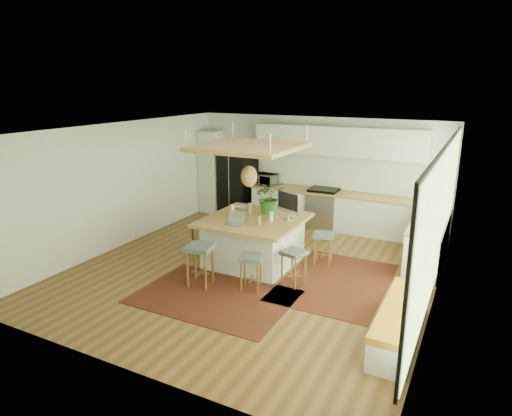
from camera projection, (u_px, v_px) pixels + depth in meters
The scene contains 36 objects.
floor at pixel (253, 270), 8.68m from camera, with size 7.00×7.00×0.00m, color #573718.
ceiling at pixel (253, 130), 7.95m from camera, with size 7.00×7.00×0.00m, color white.
wall_back at pixel (317, 171), 11.32m from camera, with size 6.50×6.50×0.00m, color silver.
wall_front at pixel (117, 271), 5.32m from camera, with size 6.50×6.50×0.00m, color silver.
wall_left at pixel (121, 185), 9.75m from camera, with size 7.00×7.00×0.00m, color silver.
wall_right at pixel (440, 228), 6.89m from camera, with size 7.00×7.00×0.00m, color silver.
window_wall at pixel (439, 224), 6.89m from camera, with size 0.10×6.20×2.60m, color black, non-canonical shape.
pantry at pixel (212, 172), 12.40m from camera, with size 0.55×0.60×2.25m, color silver.
back_counter_base at pixel (333, 211), 11.05m from camera, with size 4.20×0.60×0.88m, color silver.
back_counter_top at pixel (333, 193), 10.92m from camera, with size 4.24×0.64×0.05m, color olive.
backsplash at pixel (338, 173), 11.06m from camera, with size 4.20×0.02×0.80m, color white.
upper_cabinets at pixel (338, 141), 10.70m from camera, with size 4.20×0.34×0.70m, color silver.
range at pixel (323, 208), 11.14m from camera, with size 0.76×0.62×1.00m, color #A5A5AA, non-canonical shape.
right_counter_base at pixel (429, 241), 8.99m from camera, with size 0.60×2.50×0.88m, color silver.
right_counter_top at pixel (431, 219), 8.86m from camera, with size 0.64×2.54×0.05m, color olive.
window_bench at pixel (400, 323), 6.29m from camera, with size 0.52×2.00×0.50m, color silver, non-canonical shape.
ceiling_panel at pixel (249, 161), 8.60m from camera, with size 1.86×1.86×0.80m, color olive, non-canonical shape.
rug_near at pixel (214, 297), 7.59m from camera, with size 2.60×1.80×0.01m, color black.
rug_right at pixel (336, 282), 8.17m from camera, with size 1.80×2.60×0.01m, color black.
fridge at pixel (238, 182), 12.10m from camera, with size 0.89×0.70×1.79m, color black, non-canonical shape.
island at pixel (254, 241), 8.92m from camera, with size 1.85×1.85×0.93m, color olive, non-canonical shape.
stool_near_left at pixel (200, 266), 7.96m from camera, with size 0.45×0.45×0.75m, color #454B4D, non-canonical shape.
stool_near_right at pixel (251, 271), 7.77m from camera, with size 0.37×0.37×0.63m, color #454B4D, non-canonical shape.
stool_right_front at pixel (294, 266), 7.96m from camera, with size 0.39×0.39×0.65m, color #454B4D, non-canonical shape.
stool_right_back at pixel (323, 247), 8.88m from camera, with size 0.38×0.38×0.65m, color #454B4D, non-canonical shape.
stool_left_side at pixel (204, 239), 9.36m from camera, with size 0.45×0.45×0.76m, color #454B4D, non-canonical shape.
laptop at pixel (235, 218), 8.40m from camera, with size 0.33×0.35×0.25m, color #A5A5AA, non-canonical shape.
monitor at pixel (288, 206), 8.69m from camera, with size 0.60×0.22×0.56m, color #A5A5AA, non-canonical shape.
microwave at pixel (267, 178), 11.64m from camera, with size 0.54×0.30×0.37m, color #A5A5AA.
island_plant at pixel (269, 200), 9.14m from camera, with size 0.60×0.66×0.52m, color #1E4C19.
island_bowl at pixel (241, 207), 9.47m from camera, with size 0.23×0.23×0.06m, color white.
island_bottle_0 at pixel (232, 209), 9.09m from camera, with size 0.07×0.07×0.19m, color #2DA2B5.
island_bottle_1 at pixel (232, 213), 8.81m from camera, with size 0.07×0.07×0.19m, color silver.
island_bottle_2 at pixel (258, 220), 8.40m from camera, with size 0.07×0.07×0.19m, color olive.
island_bottle_3 at pixel (271, 216), 8.66m from camera, with size 0.07×0.07×0.19m, color white.
island_bottle_4 at pixel (251, 210), 9.07m from camera, with size 0.07×0.07×0.19m, color #5D8F56.
Camera 1 is at (3.71, -7.12, 3.51)m, focal length 31.44 mm.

